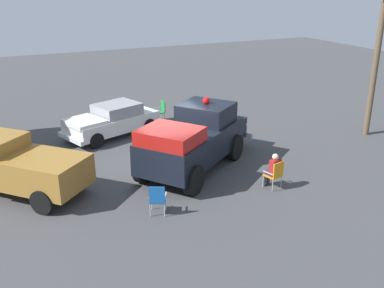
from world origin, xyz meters
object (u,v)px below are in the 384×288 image
at_px(spectator_seated, 273,169).
at_px(utility_pole, 377,54).
at_px(lawn_chair_spare, 161,109).
at_px(parked_pickup, 19,166).
at_px(lawn_chair_near_truck, 275,173).
at_px(classic_hot_rod, 111,120).
at_px(lawn_chair_by_car, 157,198).
at_px(vintage_fire_truck, 195,138).

relative_size(spectator_seated, utility_pole, 0.18).
bearing_deg(lawn_chair_spare, parked_pickup, -142.01).
relative_size(lawn_chair_near_truck, spectator_seated, 0.79).
xyz_separation_m(lawn_chair_near_truck, utility_pole, (7.17, 3.00, 3.16)).
height_order(lawn_chair_near_truck, lawn_chair_spare, same).
height_order(parked_pickup, lawn_chair_spare, parked_pickup).
distance_m(lawn_chair_near_truck, spectator_seated, 0.17).
xyz_separation_m(classic_hot_rod, lawn_chair_spare, (2.90, 1.24, -0.16)).
bearing_deg(classic_hot_rod, lawn_chair_spare, 23.20).
bearing_deg(spectator_seated, lawn_chair_spare, 94.68).
bearing_deg(spectator_seated, lawn_chair_near_truck, -75.28).
height_order(parked_pickup, lawn_chair_near_truck, parked_pickup).
distance_m(classic_hot_rod, lawn_chair_spare, 3.16).
relative_size(classic_hot_rod, lawn_chair_by_car, 4.64).
relative_size(lawn_chair_near_truck, utility_pole, 0.14).
bearing_deg(spectator_seated, utility_pole, 21.75).
height_order(classic_hot_rod, lawn_chair_spare, classic_hot_rod).
relative_size(vintage_fire_truck, spectator_seated, 4.70).
height_order(classic_hot_rod, utility_pole, utility_pole).
bearing_deg(utility_pole, spectator_seated, -158.25).
height_order(vintage_fire_truck, lawn_chair_spare, vintage_fire_truck).
relative_size(lawn_chair_spare, utility_pole, 0.14).
bearing_deg(classic_hot_rod, spectator_seated, -64.56).
height_order(lawn_chair_by_car, utility_pole, utility_pole).
height_order(lawn_chair_spare, spectator_seated, spectator_seated).
bearing_deg(lawn_chair_near_truck, lawn_chair_spare, 94.83).
bearing_deg(lawn_chair_spare, vintage_fire_truck, -99.05).
bearing_deg(spectator_seated, classic_hot_rod, 115.44).
xyz_separation_m(classic_hot_rod, parked_pickup, (-4.34, -4.41, 0.24)).
bearing_deg(lawn_chair_by_car, lawn_chair_near_truck, 0.37).
distance_m(vintage_fire_truck, lawn_chair_by_car, 3.88).
bearing_deg(lawn_chair_near_truck, utility_pole, 22.72).
relative_size(classic_hot_rod, utility_pole, 0.66).
bearing_deg(parked_pickup, spectator_seated, -21.98).
height_order(parked_pickup, spectator_seated, parked_pickup).
xyz_separation_m(lawn_chair_near_truck, spectator_seated, (-0.03, 0.13, 0.11)).
height_order(classic_hot_rod, parked_pickup, parked_pickup).
xyz_separation_m(vintage_fire_truck, lawn_chair_near_truck, (1.75, -2.80, -0.61)).
distance_m(vintage_fire_truck, lawn_chair_near_truck, 3.36).
bearing_deg(classic_hot_rod, parked_pickup, -134.53).
distance_m(spectator_seated, utility_pole, 8.33).
height_order(lawn_chair_spare, utility_pole, utility_pole).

